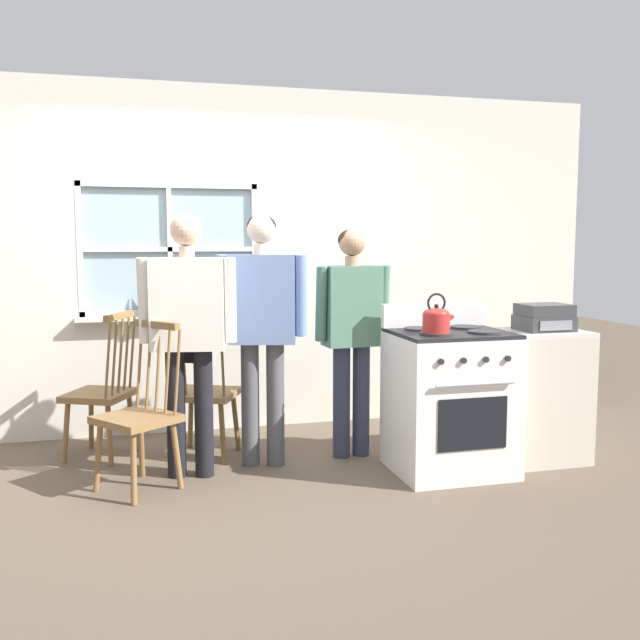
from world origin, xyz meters
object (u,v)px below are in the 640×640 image
chair_center_cluster (102,394)px  person_teen_center (262,316)px  handbag (192,341)px  side_counter (540,395)px  person_elderly_left (188,319)px  chair_near_wall (140,417)px  chair_by_window (204,393)px  stove (450,400)px  kettle (436,319)px  stereo (544,318)px  person_adult_right (352,323)px  potted_plant (150,305)px

chair_center_cluster → person_teen_center: size_ratio=0.61×
handbag → side_counter: 2.40m
person_elderly_left → person_teen_center: (0.49, 0.11, -0.00)m
chair_near_wall → person_teen_center: person_teen_center is taller
chair_by_window → chair_center_cluster: size_ratio=1.00×
stove → chair_by_window: bearing=154.5°
chair_near_wall → kettle: bearing=43.7°
person_elderly_left → stereo: bearing=3.7°
person_teen_center → person_adult_right: 0.64m
chair_by_window → chair_near_wall: size_ratio=1.00×
person_elderly_left → chair_near_wall: bearing=-141.5°
person_elderly_left → stove: bearing=-1.0°
person_elderly_left → kettle: person_elderly_left is taller
person_adult_right → side_counter: bearing=-22.0°
stereo → person_adult_right: bearing=161.3°
person_teen_center → stereo: (1.87, -0.37, -0.02)m
chair_near_wall → kettle: 1.91m
stove → side_counter: bearing=6.4°
chair_center_cluster → side_counter: bearing=100.3°
person_teen_center → stereo: size_ratio=4.93×
handbag → stereo: 2.37m
chair_near_wall → chair_center_cluster: bearing=161.4°
person_teen_center → stove: (1.16, -0.43, -0.54)m
chair_by_window → side_counter: (2.23, -0.64, -0.00)m
side_counter → potted_plant: bearing=153.3°
person_elderly_left → kettle: 1.55m
chair_near_wall → stove: bearing=48.2°
chair_by_window → stove: (1.52, -0.72, 0.02)m
chair_by_window → person_elderly_left: bearing=96.0°
person_adult_right → handbag: bearing=174.0°
person_adult_right → stove: person_adult_right is taller
person_teen_center → kettle: 1.14m
chair_by_window → stereo: (2.23, -0.66, 0.54)m
chair_by_window → person_teen_center: (0.36, -0.29, 0.56)m
potted_plant → chair_by_window: bearing=-62.4°
kettle → chair_center_cluster: bearing=153.4°
stove → person_elderly_left: bearing=168.8°
chair_near_wall → stove: stove is taller
person_teen_center → stove: size_ratio=1.55×
person_adult_right → kettle: 0.71m
person_adult_right → potted_plant: 1.61m
potted_plant → stereo: size_ratio=0.82×
person_elderly_left → kettle: size_ratio=6.76×
person_elderly_left → potted_plant: person_elderly_left is taller
stove → handbag: size_ratio=3.53×
person_teen_center → person_adult_right: (0.63, 0.04, -0.07)m
chair_center_cluster → person_adult_right: person_adult_right is taller
potted_plant → side_counter: 2.93m
chair_near_wall → person_teen_center: 1.02m
chair_by_window → handbag: size_ratio=3.32×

